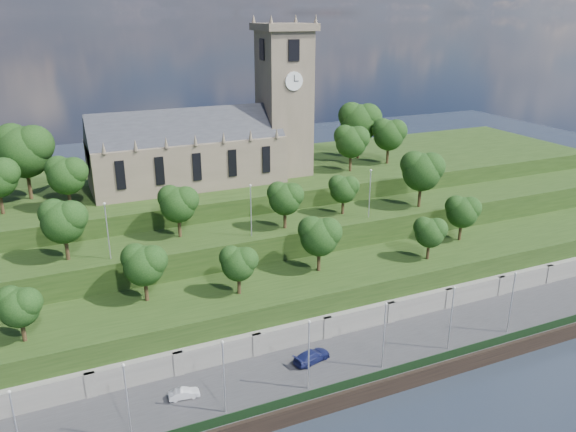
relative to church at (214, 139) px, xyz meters
name	(u,v)px	position (x,y,z in m)	size (l,w,h in m)	color
ground	(333,411)	(-0.79, -45.98, -22.52)	(320.00, 320.00, 0.00)	#1C232D
promenade	(310,374)	(-0.79, -39.98, -21.52)	(160.00, 12.00, 2.00)	#2D2D30
quay_wall	(334,403)	(-0.79, -46.03, -21.42)	(160.00, 0.50, 2.20)	black
fence	(331,389)	(-0.79, -45.38, -19.92)	(160.00, 0.10, 1.20)	black
retaining_wall	(290,340)	(-0.79, -34.01, -20.02)	(160.00, 2.10, 5.00)	slate
embankment_lower	(273,309)	(-0.79, -27.98, -18.52)	(160.00, 12.00, 8.00)	#1E3411
embankment_upper	(246,265)	(-0.79, -16.98, -16.52)	(160.00, 10.00, 12.00)	#1E3411
hilltop	(207,214)	(-0.79, 4.02, -15.02)	(160.00, 32.00, 15.00)	#1E3411
church	(214,139)	(0.00, 0.00, 0.00)	(38.60, 12.35, 27.60)	brown
trees_lower	(291,245)	(2.18, -27.62, -9.52)	(70.05, 8.83, 8.13)	#332313
trees_upper	(281,191)	(4.82, -18.00, -4.89)	(62.30, 8.80, 9.54)	#332313
trees_hilltop	(213,142)	(-0.28, -0.09, -0.51)	(74.52, 16.52, 11.99)	#332313
lamp_posts_promenade	(309,350)	(-2.79, -43.48, -15.42)	(60.36, 0.36, 8.95)	#B2B2B7
lamp_posts_upper	(251,206)	(-0.79, -19.98, -5.96)	(40.36, 0.36, 7.91)	#B2B2B7
car_middle	(184,393)	(-16.30, -39.34, -19.95)	(1.21, 3.46, 1.14)	#BCBCC1
car_right	(312,356)	(-0.04, -38.84, -19.79)	(2.05, 5.04, 1.46)	#161C4E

